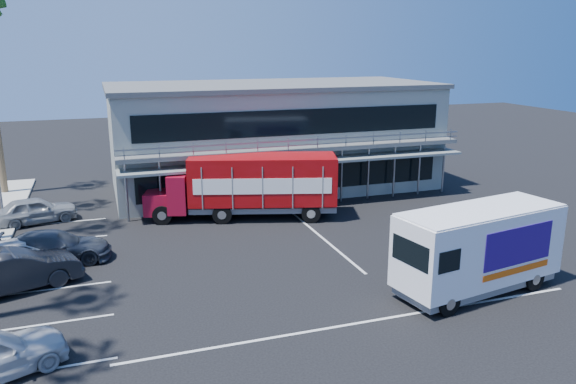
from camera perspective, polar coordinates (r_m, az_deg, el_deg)
name	(u,v)px	position (r m, az deg, el deg)	size (l,w,h in m)	color
ground	(308,264)	(26.31, 2.04, -7.28)	(120.00, 120.00, 0.00)	black
building	(273,135)	(39.99, -1.52, 5.78)	(22.40, 12.00, 7.30)	gray
red_truck	(250,184)	(32.66, -3.91, 0.81)	(11.22, 5.52, 3.69)	maroon
white_van	(478,248)	(24.13, 18.78, -5.41)	(7.54, 3.68, 3.53)	white
parked_car_b	(14,271)	(25.88, -26.08, -7.19)	(1.82, 5.21, 1.72)	black
parked_car_c	(21,255)	(28.12, -25.51, -5.79)	(2.31, 5.01, 1.39)	silver
parked_car_d	(54,247)	(28.39, -22.70, -5.19)	(2.08, 5.12, 1.49)	#2F353F
parked_car_e	(35,210)	(34.99, -24.29, -1.69)	(1.79, 4.46, 1.52)	gray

